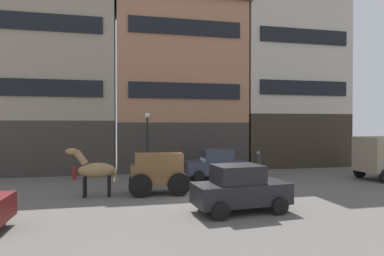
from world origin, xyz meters
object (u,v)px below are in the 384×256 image
(streetlamp_curbside, at_px, (147,135))
(fire_hydrant_curbside, at_px, (74,172))
(pedestrian_officer, at_px, (258,162))
(cargo_wagon, at_px, (158,170))
(draft_horse, at_px, (95,170))
(sedan_light, at_px, (215,164))
(sedan_dark, at_px, (240,188))

(streetlamp_curbside, xyz_separation_m, fire_hydrant_curbside, (-4.47, -0.21, -2.24))
(pedestrian_officer, relative_size, streetlamp_curbside, 0.44)
(cargo_wagon, distance_m, fire_hydrant_curbside, 6.92)
(streetlamp_curbside, bearing_deg, fire_hydrant_curbside, -177.26)
(draft_horse, relative_size, sedan_light, 0.63)
(draft_horse, distance_m, fire_hydrant_curbside, 5.48)
(draft_horse, distance_m, sedan_dark, 6.93)
(pedestrian_officer, bearing_deg, fire_hydrant_curbside, 170.57)
(pedestrian_officer, bearing_deg, sedan_light, 173.65)
(cargo_wagon, relative_size, sedan_dark, 0.77)
(draft_horse, bearing_deg, sedan_light, 27.49)
(streetlamp_curbside, bearing_deg, draft_horse, -118.19)
(draft_horse, xyz_separation_m, sedan_light, (6.94, 3.61, -0.36))
(draft_horse, relative_size, streetlamp_curbside, 0.57)
(cargo_wagon, distance_m, streetlamp_curbside, 5.61)
(cargo_wagon, distance_m, draft_horse, 2.95)
(cargo_wagon, relative_size, pedestrian_officer, 1.65)
(cargo_wagon, height_order, sedan_light, cargo_wagon)
(draft_horse, relative_size, pedestrian_officer, 1.31)
(sedan_dark, relative_size, streetlamp_curbside, 0.93)
(cargo_wagon, xyz_separation_m, sedan_light, (3.99, 3.62, -0.23))
(fire_hydrant_curbside, bearing_deg, draft_horse, -73.05)
(pedestrian_officer, height_order, streetlamp_curbside, streetlamp_curbside)
(pedestrian_officer, relative_size, fire_hydrant_curbside, 2.16)
(cargo_wagon, bearing_deg, streetlamp_curbside, 90.63)
(sedan_dark, xyz_separation_m, sedan_light, (1.23, 7.53, 0.00))
(sedan_light, height_order, fire_hydrant_curbside, sedan_light)
(cargo_wagon, bearing_deg, sedan_dark, -54.78)
(sedan_dark, bearing_deg, streetlamp_curbside, 106.86)
(sedan_light, bearing_deg, streetlamp_curbside, 156.30)
(draft_horse, height_order, fire_hydrant_curbside, draft_horse)
(pedestrian_officer, bearing_deg, sedan_dark, -118.73)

